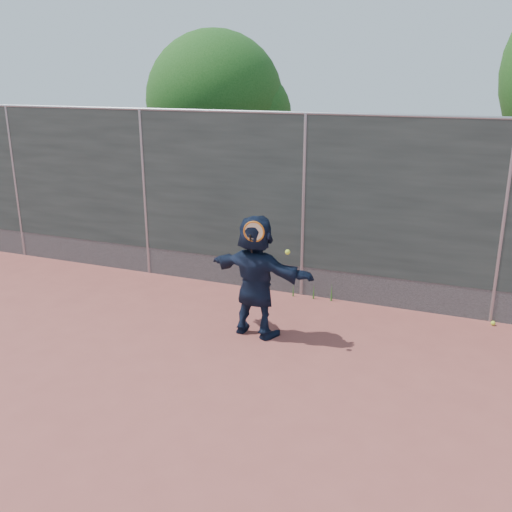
% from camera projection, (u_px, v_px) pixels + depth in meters
% --- Properties ---
extents(ground, '(80.00, 80.00, 0.00)m').
position_uv_depth(ground, '(211.00, 397.00, 6.61)').
color(ground, '#9E4C42').
rests_on(ground, ground).
extents(player, '(1.70, 0.80, 1.76)m').
position_uv_depth(player, '(256.00, 276.00, 7.98)').
color(player, '#121C32').
rests_on(player, ground).
extents(ball_ground, '(0.07, 0.07, 0.07)m').
position_uv_depth(ball_ground, '(493.00, 323.00, 8.49)').
color(ball_ground, '#C9E833').
rests_on(ball_ground, ground).
extents(fence, '(20.00, 0.06, 3.03)m').
position_uv_depth(fence, '(304.00, 203.00, 9.23)').
color(fence, '#38423D').
rests_on(fence, ground).
extents(swing_action, '(0.66, 0.13, 0.51)m').
position_uv_depth(swing_action, '(257.00, 235.00, 7.57)').
color(swing_action, '#CC6413').
rests_on(swing_action, ground).
extents(tree_left, '(3.15, 3.00, 4.53)m').
position_uv_depth(tree_left, '(222.00, 105.00, 12.52)').
color(tree_left, '#382314').
rests_on(tree_left, ground).
extents(weed_clump, '(0.68, 0.07, 0.30)m').
position_uv_depth(weed_clump, '(316.00, 291.00, 9.46)').
color(weed_clump, '#387226').
rests_on(weed_clump, ground).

